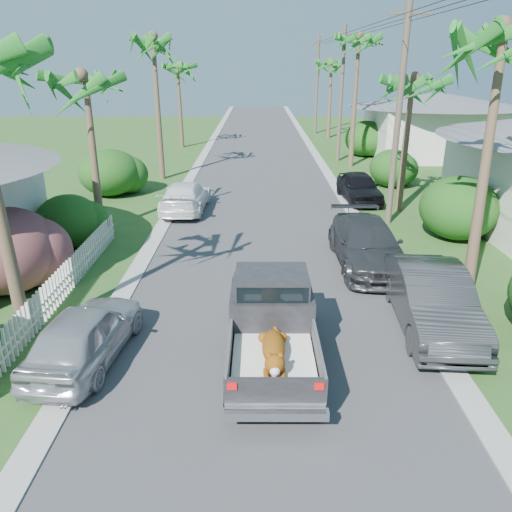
{
  "coord_description": "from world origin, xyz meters",
  "views": [
    {
      "loc": [
        -0.19,
        -8.15,
        6.63
      ],
      "look_at": [
        -0.23,
        5.3,
        1.4
      ],
      "focal_mm": 35.0,
      "sensor_mm": 36.0,
      "label": 1
    }
  ],
  "objects_px": {
    "parked_car_ln": "(85,335)",
    "palm_r_b": "(412,79)",
    "parked_car_lf": "(185,197)",
    "parked_car_rm": "(367,244)",
    "pickup_truck": "(272,318)",
    "house_right_far": "(434,127)",
    "palm_r_a": "(508,30)",
    "palm_l_c": "(153,38)",
    "utility_pole_d": "(317,85)",
    "parked_car_rf": "(359,187)",
    "palm_l_d": "(178,65)",
    "palm_l_b": "(84,76)",
    "palm_r_c": "(359,37)",
    "parked_car_rn": "(432,300)",
    "utility_pole_b": "(398,116)",
    "palm_r_d": "(332,61)",
    "utility_pole_c": "(341,94)"
  },
  "relations": [
    {
      "from": "parked_car_ln",
      "to": "palm_r_b",
      "type": "distance_m",
      "value": 17.69
    },
    {
      "from": "parked_car_lf",
      "to": "parked_car_rm",
      "type": "bearing_deg",
      "value": 138.89
    },
    {
      "from": "pickup_truck",
      "to": "parked_car_rm",
      "type": "relative_size",
      "value": 0.97
    },
    {
      "from": "house_right_far",
      "to": "palm_r_a",
      "type": "bearing_deg",
      "value": -105.6
    },
    {
      "from": "parked_car_ln",
      "to": "palm_l_c",
      "type": "relative_size",
      "value": 0.45
    },
    {
      "from": "pickup_truck",
      "to": "utility_pole_d",
      "type": "relative_size",
      "value": 0.57
    },
    {
      "from": "parked_car_rf",
      "to": "palm_l_c",
      "type": "bearing_deg",
      "value": 150.17
    },
    {
      "from": "palm_l_d",
      "to": "palm_l_c",
      "type": "bearing_deg",
      "value": -87.61
    },
    {
      "from": "palm_l_d",
      "to": "utility_pole_d",
      "type": "distance_m",
      "value": 15.19
    },
    {
      "from": "parked_car_rf",
      "to": "palm_l_d",
      "type": "height_order",
      "value": "palm_l_d"
    },
    {
      "from": "palm_l_b",
      "to": "palm_r_b",
      "type": "bearing_deg",
      "value": 12.62
    },
    {
      "from": "palm_r_c",
      "to": "house_right_far",
      "type": "relative_size",
      "value": 1.04
    },
    {
      "from": "parked_car_rn",
      "to": "house_right_far",
      "type": "relative_size",
      "value": 0.55
    },
    {
      "from": "palm_l_b",
      "to": "utility_pole_b",
      "type": "bearing_deg",
      "value": 4.61
    },
    {
      "from": "palm_r_b",
      "to": "palm_l_d",
      "type": "bearing_deg",
      "value": 124.59
    },
    {
      "from": "pickup_truck",
      "to": "palm_r_d",
      "type": "xyz_separation_m",
      "value": [
        6.35,
        37.73,
        5.73
      ]
    },
    {
      "from": "palm_l_b",
      "to": "utility_pole_c",
      "type": "bearing_deg",
      "value": 52.22
    },
    {
      "from": "palm_l_b",
      "to": "palm_r_a",
      "type": "xyz_separation_m",
      "value": [
        13.1,
        -6.0,
        1.28
      ]
    },
    {
      "from": "utility_pole_c",
      "to": "parked_car_rm",
      "type": "bearing_deg",
      "value": -95.72
    },
    {
      "from": "house_right_far",
      "to": "utility_pole_c",
      "type": "distance_m",
      "value": 8.06
    },
    {
      "from": "parked_car_rn",
      "to": "parked_car_lf",
      "type": "xyz_separation_m",
      "value": [
        -8.01,
        11.23,
        -0.12
      ]
    },
    {
      "from": "palm_r_d",
      "to": "utility_pole_b",
      "type": "xyz_separation_m",
      "value": [
        -0.9,
        -27.0,
        -2.14
      ]
    },
    {
      "from": "parked_car_ln",
      "to": "utility_pole_c",
      "type": "relative_size",
      "value": 0.46
    },
    {
      "from": "palm_r_c",
      "to": "parked_car_rf",
      "type": "bearing_deg",
      "value": -97.39
    },
    {
      "from": "palm_r_a",
      "to": "utility_pole_b",
      "type": "distance_m",
      "value": 7.58
    },
    {
      "from": "parked_car_rm",
      "to": "palm_l_d",
      "type": "height_order",
      "value": "palm_l_d"
    },
    {
      "from": "parked_car_lf",
      "to": "palm_r_a",
      "type": "distance_m",
      "value": 14.9
    },
    {
      "from": "parked_car_rn",
      "to": "parked_car_lf",
      "type": "distance_m",
      "value": 13.8
    },
    {
      "from": "utility_pole_b",
      "to": "utility_pole_d",
      "type": "bearing_deg",
      "value": 90.0
    },
    {
      "from": "parked_car_rn",
      "to": "palm_r_c",
      "type": "distance_m",
      "value": 23.59
    },
    {
      "from": "palm_l_c",
      "to": "utility_pole_c",
      "type": "relative_size",
      "value": 1.02
    },
    {
      "from": "pickup_truck",
      "to": "palm_r_b",
      "type": "distance_m",
      "value": 15.1
    },
    {
      "from": "palm_l_c",
      "to": "utility_pole_c",
      "type": "height_order",
      "value": "palm_l_c"
    },
    {
      "from": "palm_r_a",
      "to": "utility_pole_b",
      "type": "bearing_deg",
      "value": 95.71
    },
    {
      "from": "palm_r_d",
      "to": "palm_l_c",
      "type": "bearing_deg",
      "value": -124.78
    },
    {
      "from": "house_right_far",
      "to": "parked_car_rf",
      "type": "bearing_deg",
      "value": -121.12
    },
    {
      "from": "pickup_truck",
      "to": "palm_l_c",
      "type": "height_order",
      "value": "palm_l_c"
    },
    {
      "from": "parked_car_rf",
      "to": "palm_l_b",
      "type": "distance_m",
      "value": 13.83
    },
    {
      "from": "pickup_truck",
      "to": "house_right_far",
      "type": "bearing_deg",
      "value": 65.14
    },
    {
      "from": "parked_car_ln",
      "to": "parked_car_lf",
      "type": "relative_size",
      "value": 0.85
    },
    {
      "from": "house_right_far",
      "to": "utility_pole_c",
      "type": "xyz_separation_m",
      "value": [
        -7.4,
        -2.0,
        2.48
      ]
    },
    {
      "from": "parked_car_rf",
      "to": "palm_r_d",
      "type": "relative_size",
      "value": 0.52
    },
    {
      "from": "pickup_truck",
      "to": "palm_l_b",
      "type": "height_order",
      "value": "palm_l_b"
    },
    {
      "from": "utility_pole_c",
      "to": "pickup_truck",
      "type": "bearing_deg",
      "value": -101.96
    },
    {
      "from": "pickup_truck",
      "to": "palm_r_c",
      "type": "relative_size",
      "value": 0.54
    },
    {
      "from": "parked_car_ln",
      "to": "utility_pole_c",
      "type": "distance_m",
      "value": 28.04
    },
    {
      "from": "parked_car_lf",
      "to": "palm_r_d",
      "type": "xyz_separation_m",
      "value": [
        10.1,
        25.13,
        6.04
      ]
    },
    {
      "from": "parked_car_rn",
      "to": "parked_car_lf",
      "type": "bearing_deg",
      "value": 129.25
    },
    {
      "from": "palm_l_b",
      "to": "palm_l_c",
      "type": "relative_size",
      "value": 0.8
    },
    {
      "from": "parked_car_lf",
      "to": "palm_r_c",
      "type": "bearing_deg",
      "value": -129.02
    }
  ]
}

